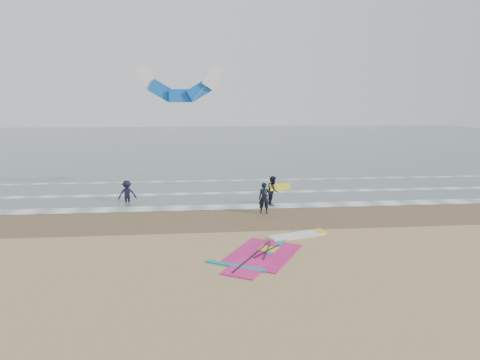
{
  "coord_description": "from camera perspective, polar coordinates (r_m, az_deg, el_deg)",
  "views": [
    {
      "loc": [
        -3.01,
        -15.72,
        6.06
      ],
      "look_at": [
        -0.97,
        5.0,
        2.2
      ],
      "focal_mm": 32.0,
      "sensor_mm": 36.0,
      "label": 1
    }
  ],
  "objects": [
    {
      "name": "windsurf_rig",
      "position": [
        17.97,
        4.54,
        -9.12
      ],
      "size": [
        5.67,
        5.37,
        0.14
      ],
      "color": "white",
      "rests_on": "ground"
    },
    {
      "name": "ground",
      "position": [
        17.11,
        4.96,
        -10.28
      ],
      "size": [
        120.0,
        120.0,
        0.0
      ],
      "primitive_type": "plane",
      "color": "tan",
      "rests_on": "ground"
    },
    {
      "name": "carried_kiteboard",
      "position": [
        25.14,
        5.37,
        -0.94
      ],
      "size": [
        1.3,
        0.51,
        0.39
      ],
      "color": "yellow",
      "rests_on": "ground"
    },
    {
      "name": "surf_kite",
      "position": [
        29.17,
        -8.01,
        12.29
      ],
      "size": [
        6.14,
        3.57,
        7.42
      ],
      "color": "white",
      "rests_on": "ground"
    },
    {
      "name": "sea_water",
      "position": [
        64.07,
        -2.9,
        5.08
      ],
      "size": [
        120.0,
        80.0,
        0.02
      ],
      "primitive_type": "cube",
      "color": "#47605E",
      "rests_on": "ground"
    },
    {
      "name": "foam_waterline",
      "position": [
        27.01,
        0.93,
        -2.39
      ],
      "size": [
        120.0,
        9.15,
        0.02
      ],
      "color": "white",
      "rests_on": "ground"
    },
    {
      "name": "held_pole",
      "position": [
        23.23,
        4.0,
        -1.46
      ],
      "size": [
        0.17,
        0.86,
        1.82
      ],
      "color": "black",
      "rests_on": "ground"
    },
    {
      "name": "wet_sand_band",
      "position": [
        22.75,
        2.2,
        -4.94
      ],
      "size": [
        120.0,
        5.0,
        0.01
      ],
      "primitive_type": "cube",
      "color": "brown",
      "rests_on": "ground"
    },
    {
      "name": "person_wading",
      "position": [
        26.7,
        -14.84,
        -1.11
      ],
      "size": [
        1.2,
        0.83,
        1.7
      ],
      "primitive_type": "imported",
      "rotation": [
        0.0,
        0.0,
        0.2
      ],
      "color": "black",
      "rests_on": "ground"
    },
    {
      "name": "person_walking",
      "position": [
        25.21,
        4.43,
        -1.42
      ],
      "size": [
        0.82,
        0.96,
        1.72
      ],
      "primitive_type": "imported",
      "rotation": [
        0.0,
        0.0,
        1.35
      ],
      "color": "black",
      "rests_on": "ground"
    },
    {
      "name": "person_standing",
      "position": [
        23.27,
        3.25,
        -2.44
      ],
      "size": [
        0.67,
        0.48,
        1.71
      ],
      "primitive_type": "imported",
      "rotation": [
        0.0,
        0.0,
        -0.11
      ],
      "color": "black",
      "rests_on": "ground"
    }
  ]
}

